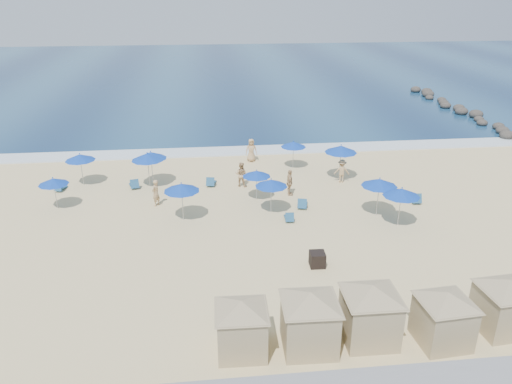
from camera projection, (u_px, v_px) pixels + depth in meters
ground at (281, 235)px, 28.24m from camera, size 160.00×160.00×0.00m
ocean at (227, 73)px, 78.62m from camera, size 160.00×80.00×0.06m
surf_line at (252, 150)px, 42.42m from camera, size 160.00×2.50×0.08m
rock_jetty at (466, 113)px, 53.33m from camera, size 2.56×26.66×0.96m
trash_bin at (317, 259)px, 25.07m from camera, size 0.78×0.78×0.76m
cabana_0 at (242, 320)px, 18.85m from camera, size 4.06×4.06×2.55m
cabana_1 at (310, 313)px, 19.02m from camera, size 4.42×4.42×2.77m
cabana_2 at (371, 305)px, 19.45m from camera, size 4.43×4.43×2.78m
cabana_3 at (445, 311)px, 19.32m from camera, size 4.08×4.08×2.57m
cabana_4 at (506, 298)px, 20.05m from camera, size 4.15×4.15×2.61m
umbrella_0 at (80, 157)px, 34.55m from camera, size 2.07×2.07×2.35m
umbrella_1 at (53, 181)px, 30.93m from camera, size 1.86×1.86×2.12m
umbrella_2 at (151, 155)px, 34.55m from camera, size 2.20×2.20×2.50m
umbrella_3 at (182, 187)px, 29.29m from camera, size 2.14×2.14×2.43m
umbrella_4 at (147, 157)px, 34.16m from camera, size 2.23×2.23×2.54m
umbrella_5 at (271, 183)px, 30.30m from camera, size 2.00×2.00×2.28m
umbrella_6 at (257, 174)px, 32.25m from camera, size 1.84×1.84×2.09m
umbrella_7 at (379, 183)px, 29.89m from camera, size 2.18×2.18×2.48m
umbrella_8 at (293, 144)px, 37.80m from camera, size 1.93×1.93×2.19m
umbrella_9 at (341, 149)px, 35.45m from camera, size 2.32×2.32×2.65m
umbrella_10 at (402, 192)px, 28.59m from camera, size 2.14×2.14×2.44m
beach_chair_0 at (60, 187)px, 34.26m from camera, size 0.70×1.24×0.64m
beach_chair_1 at (134, 184)px, 34.73m from camera, size 0.88×1.42×0.72m
beach_chair_2 at (211, 182)px, 35.13m from camera, size 0.78×1.36×0.71m
beach_chair_3 at (289, 217)px, 29.92m from camera, size 0.60×1.20×0.64m
beach_chair_4 at (302, 204)px, 31.68m from camera, size 0.90×1.41×0.72m
beach_chair_5 at (415, 199)px, 32.42m from camera, size 0.68×1.36×0.73m
beachgoer_0 at (156, 193)px, 31.71m from camera, size 0.69×0.76×1.75m
beachgoer_1 at (241, 174)px, 34.77m from camera, size 1.03×0.92×1.75m
beachgoer_2 at (290, 183)px, 33.29m from camera, size 0.48×1.07×1.79m
beachgoer_3 at (342, 171)px, 35.49m from camera, size 1.17×0.79×1.69m
beachgoer_4 at (251, 150)px, 39.59m from camera, size 0.94×0.63×1.86m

